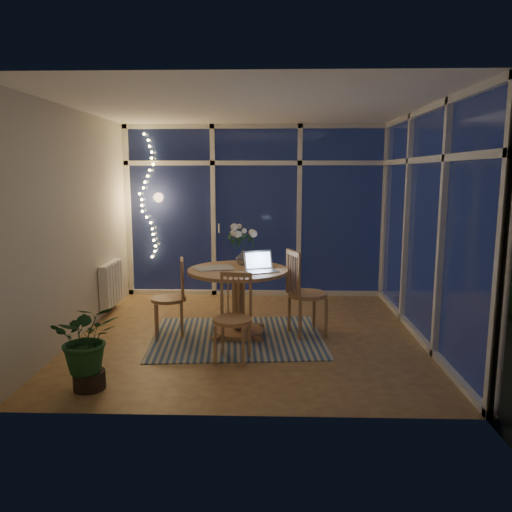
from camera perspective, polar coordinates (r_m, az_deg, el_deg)
name	(u,v)px	position (r m, az deg, el deg)	size (l,w,h in m)	color
floor	(251,334)	(5.96, -0.57, -8.94)	(4.00, 4.00, 0.00)	brown
ceiling	(251,107)	(5.70, -0.62, 16.70)	(4.00, 4.00, 0.00)	white
wall_back	(256,211)	(7.67, 0.03, 5.13)	(4.00, 0.04, 2.60)	beige
wall_front	(240,253)	(3.70, -1.87, 0.38)	(4.00, 0.04, 2.60)	beige
wall_left	(77,224)	(6.10, -19.74, 3.44)	(0.04, 4.00, 2.60)	beige
wall_right	(428,225)	(5.95, 19.08, 3.33)	(0.04, 4.00, 2.60)	beige
window_wall_back	(256,211)	(7.63, 0.02, 5.11)	(4.00, 0.10, 2.60)	silver
window_wall_right	(425,225)	(5.93, 18.71, 3.34)	(0.10, 4.00, 2.60)	silver
radiator	(111,283)	(7.06, -16.23, -3.03)	(0.10, 0.70, 0.58)	white
fairy_lights	(147,197)	(7.77, -12.34, 6.63)	(0.24, 0.10, 1.85)	#FFD666
garden_patio	(283,263)	(10.83, 3.16, -0.85)	(12.00, 6.00, 0.10)	black
garden_fence	(261,217)	(11.19, 0.58, 4.47)	(11.00, 0.08, 1.80)	#371E14
neighbour_roof	(274,161)	(14.15, 2.08, 10.79)	(7.00, 3.00, 2.20)	#33363D
garden_shrubs	(215,251)	(9.22, -4.68, 0.52)	(0.90, 0.90, 0.90)	black
rug	(238,337)	(5.85, -2.10, -9.25)	(1.95, 1.56, 0.01)	#BDB79A
dining_table	(238,302)	(5.83, -2.05, -5.31)	(1.16, 1.16, 0.79)	#A17D48
chair_left	(169,297)	(5.90, -9.97, -4.64)	(0.42, 0.42, 0.92)	#A17D48
chair_right	(308,292)	(5.85, 5.92, -4.13)	(0.48, 0.48, 1.03)	#A17D48
chair_front	(232,318)	(5.04, -2.72, -7.08)	(0.42, 0.42, 0.90)	#A17D48
laptop	(262,261)	(5.56, 0.68, -0.59)	(0.33, 0.29, 0.24)	silver
flower_vase	(243,256)	(5.98, -1.46, -0.04)	(0.20, 0.20, 0.21)	silver
bowl	(260,264)	(5.95, 0.48, -0.93)	(0.15, 0.15, 0.04)	white
newspapers	(212,268)	(5.78, -5.00, -1.41)	(0.42, 0.32, 0.01)	beige
phone	(251,271)	(5.60, -0.62, -1.73)	(0.11, 0.06, 0.01)	black
potted_plant	(87,348)	(4.66, -18.71, -9.89)	(0.54, 0.47, 0.76)	#1A4A23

